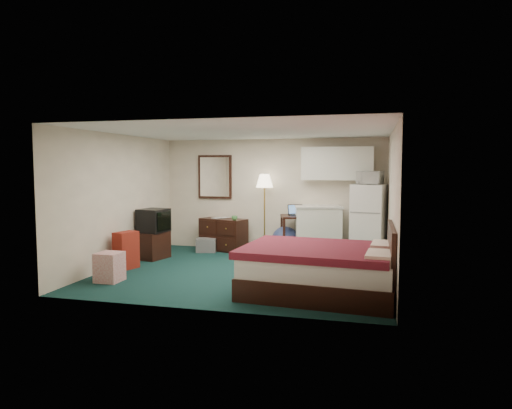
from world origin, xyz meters
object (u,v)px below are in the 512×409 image
(floor_lamp, at_px, (264,213))
(suitcase, at_px, (126,250))
(dresser, at_px, (223,234))
(desk, at_px, (297,235))
(fridge, at_px, (369,222))
(tv_stand, at_px, (151,245))
(bed, at_px, (320,270))
(kitchen_counter, at_px, (318,231))

(floor_lamp, xyz_separation_m, suitcase, (-2.10, -2.27, -0.52))
(dresser, xyz_separation_m, desk, (1.70, -0.12, 0.06))
(fridge, relative_size, tv_stand, 2.57)
(dresser, xyz_separation_m, fridge, (3.19, -0.30, 0.41))
(tv_stand, bearing_deg, suitcase, -77.06)
(bed, bearing_deg, tv_stand, 159.01)
(dresser, bearing_deg, tv_stand, -114.04)
(dresser, distance_m, fridge, 3.23)
(kitchen_counter, relative_size, suitcase, 1.50)
(floor_lamp, relative_size, kitchen_counter, 1.67)
(bed, distance_m, tv_stand, 4.07)
(bed, bearing_deg, dresser, 134.64)
(tv_stand, height_order, suitcase, suitcase)
(suitcase, bearing_deg, fridge, 42.09)
(dresser, xyz_separation_m, floor_lamp, (0.94, 0.04, 0.50))
(desk, xyz_separation_m, suitcase, (-2.85, -2.12, -0.08))
(bed, bearing_deg, floor_lamp, 122.03)
(fridge, bearing_deg, dresser, -171.37)
(bed, height_order, tv_stand, bed)
(desk, relative_size, tv_stand, 1.42)
(fridge, bearing_deg, suitcase, -141.95)
(floor_lamp, height_order, bed, floor_lamp)
(kitchen_counter, bearing_deg, fridge, -27.05)
(suitcase, bearing_deg, floor_lamp, 65.34)
(desk, xyz_separation_m, tv_stand, (-2.85, -1.12, -0.15))
(dresser, height_order, desk, desk)
(desk, distance_m, fridge, 1.54)
(desk, height_order, fridge, fridge)
(tv_stand, bearing_deg, dresser, 60.40)
(desk, xyz_separation_m, bed, (0.82, -2.89, -0.08))
(kitchen_counter, bearing_deg, dresser, 166.99)
(floor_lamp, height_order, desk, floor_lamp)
(kitchen_counter, height_order, tv_stand, kitchen_counter)
(desk, height_order, bed, desk)
(kitchen_counter, distance_m, suitcase, 3.96)
(suitcase, bearing_deg, tv_stand, 107.87)
(fridge, height_order, bed, fridge)
(dresser, distance_m, suitcase, 2.51)
(dresser, height_order, floor_lamp, floor_lamp)
(floor_lamp, distance_m, bed, 3.46)
(desk, distance_m, tv_stand, 3.06)
(floor_lamp, relative_size, tv_stand, 2.89)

